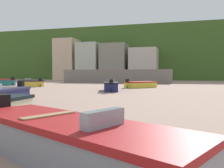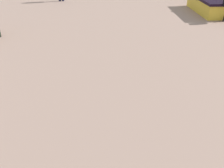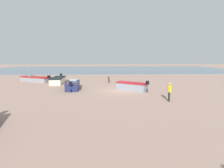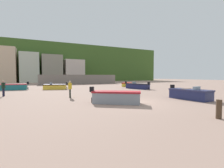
% 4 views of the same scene
% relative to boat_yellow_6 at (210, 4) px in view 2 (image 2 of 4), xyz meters
% --- Properties ---
extents(boat_yellow_6, '(3.71, 2.43, 1.11)m').
position_rel_boat_yellow_6_xyz_m(boat_yellow_6, '(0.00, 0.00, 0.00)').
color(boat_yellow_6, gold).
rests_on(boat_yellow_6, ground).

